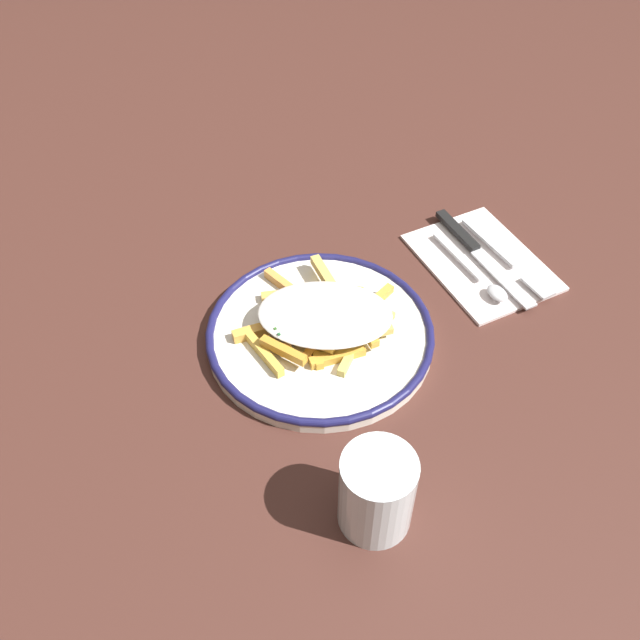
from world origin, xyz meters
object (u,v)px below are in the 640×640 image
object	(u,v)px
plate	(320,333)
water_glass	(377,492)
fork	(506,257)
knife	(475,248)
spoon	(481,278)
napkin	(482,261)
fries_heap	(323,318)

from	to	relation	value
plate	water_glass	size ratio (longest dim) A/B	2.89
fork	knife	world-z (taller)	knife
plate	spoon	distance (m)	0.23
plate	knife	world-z (taller)	plate
fork	napkin	bearing A→B (deg)	-22.70
plate	napkin	bearing A→B (deg)	-172.63
fork	plate	bearing A→B (deg)	4.22
fries_heap	knife	distance (m)	0.26
plate	fries_heap	bearing A→B (deg)	-149.71
fries_heap	water_glass	bearing A→B (deg)	77.41
fries_heap	water_glass	xyz separation A→B (m)	(0.05, 0.24, 0.01)
fries_heap	napkin	world-z (taller)	fries_heap
knife	water_glass	world-z (taller)	water_glass
fork	fries_heap	bearing A→B (deg)	3.75
plate	fries_heap	size ratio (longest dim) A/B	1.33
plate	fork	world-z (taller)	plate
water_glass	napkin	bearing A→B (deg)	-138.56
fries_heap	spoon	bearing A→B (deg)	178.95
plate	spoon	bearing A→B (deg)	179.64
napkin	fork	world-z (taller)	fork
knife	spoon	bearing A→B (deg)	65.22
fork	spoon	world-z (taller)	spoon
fork	water_glass	size ratio (longest dim) A/B	1.83
fries_heap	water_glass	size ratio (longest dim) A/B	2.18
napkin	fork	distance (m)	0.03
fork	spoon	xyz separation A→B (m)	(0.05, 0.02, 0.00)
spoon	fries_heap	bearing A→B (deg)	-1.05
fries_heap	knife	xyz separation A→B (m)	(-0.25, -0.05, -0.02)
napkin	spoon	xyz separation A→B (m)	(0.03, 0.03, 0.01)
napkin	knife	bearing A→B (deg)	-87.54
napkin	fries_heap	bearing A→B (deg)	6.90
fries_heap	fork	xyz separation A→B (m)	(-0.28, -0.02, -0.02)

